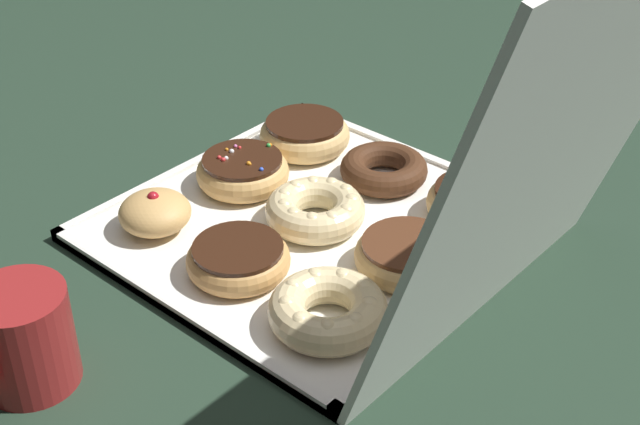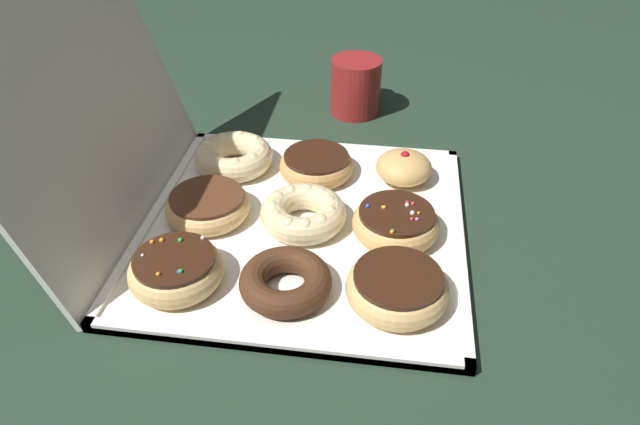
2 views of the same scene
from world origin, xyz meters
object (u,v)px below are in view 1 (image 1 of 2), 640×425
at_px(chocolate_frosted_donut_0, 305,134).
at_px(chocolate_frosted_donut_7, 406,257).
at_px(cruller_donut_4, 317,209).
at_px(cruller_donut_8, 328,309).
at_px(chocolate_cake_ring_donut_3, 386,170).
at_px(coffee_mug, 21,338).
at_px(sprinkle_donut_6, 475,203).
at_px(jelly_filled_donut_2, 155,212).
at_px(chocolate_frosted_donut_5, 240,260).
at_px(donut_box, 315,227).
at_px(sprinkle_donut_1, 243,171).

relative_size(chocolate_frosted_donut_0, chocolate_frosted_donut_7, 1.03).
height_order(cruller_donut_4, cruller_donut_8, same).
relative_size(chocolate_cake_ring_donut_3, coffee_mug, 0.98).
relative_size(cruller_donut_4, coffee_mug, 1.05).
relative_size(cruller_donut_4, sprinkle_donut_6, 1.03).
bearing_deg(jelly_filled_donut_2, chocolate_frosted_donut_7, 115.24).
distance_m(jelly_filled_donut_2, sprinkle_donut_6, 0.37).
bearing_deg(cruller_donut_4, chocolate_frosted_donut_5, 0.60).
height_order(donut_box, sprinkle_donut_1, sprinkle_donut_1).
bearing_deg(chocolate_frosted_donut_5, sprinkle_donut_1, -135.68).
bearing_deg(coffee_mug, chocolate_frosted_donut_5, 170.38).
height_order(sprinkle_donut_1, cruller_donut_8, sprinkle_donut_1).
relative_size(sprinkle_donut_6, chocolate_frosted_donut_7, 0.98).
height_order(cruller_donut_4, sprinkle_donut_6, sprinkle_donut_6).
bearing_deg(chocolate_frosted_donut_5, chocolate_cake_ring_donut_3, 179.88).
bearing_deg(chocolate_cake_ring_donut_3, donut_box, -1.37).
height_order(chocolate_cake_ring_donut_3, chocolate_frosted_donut_5, chocolate_frosted_donut_5).
relative_size(sprinkle_donut_1, chocolate_frosted_donut_5, 1.02).
height_order(donut_box, cruller_donut_8, cruller_donut_8).
height_order(chocolate_frosted_donut_0, cruller_donut_4, same).
bearing_deg(sprinkle_donut_1, donut_box, 87.51).
relative_size(chocolate_frosted_donut_0, coffee_mug, 1.07).
relative_size(chocolate_cake_ring_donut_3, chocolate_frosted_donut_7, 0.95).
relative_size(cruller_donut_4, chocolate_frosted_donut_7, 1.00).
distance_m(cruller_donut_4, coffee_mug, 0.37).
relative_size(donut_box, sprinkle_donut_6, 3.80).
xyz_separation_m(jelly_filled_donut_2, cruller_donut_4, (-0.13, 0.13, -0.00)).
height_order(donut_box, jelly_filled_donut_2, jelly_filled_donut_2).
xyz_separation_m(sprinkle_donut_6, coffee_mug, (0.49, -0.17, 0.02)).
bearing_deg(sprinkle_donut_6, cruller_donut_4, -45.00).
relative_size(donut_box, cruller_donut_4, 3.70).
relative_size(chocolate_frosted_donut_5, sprinkle_donut_6, 0.99).
xyz_separation_m(jelly_filled_donut_2, sprinkle_donut_6, (-0.26, 0.26, -0.00)).
distance_m(chocolate_cake_ring_donut_3, chocolate_frosted_donut_7, 0.19).
bearing_deg(chocolate_frosted_donut_7, coffee_mug, -25.39).
bearing_deg(coffee_mug, chocolate_frosted_donut_7, 154.61).
xyz_separation_m(sprinkle_donut_1, chocolate_frosted_donut_5, (0.13, 0.13, -0.00)).
bearing_deg(donut_box, cruller_donut_4, 149.28).
height_order(donut_box, chocolate_frosted_donut_5, chocolate_frosted_donut_5).
bearing_deg(sprinkle_donut_1, coffee_mug, 13.18).
bearing_deg(coffee_mug, sprinkle_donut_1, -166.82).
height_order(chocolate_cake_ring_donut_3, cruller_donut_4, cruller_donut_4).
distance_m(chocolate_frosted_donut_7, coffee_mug, 0.40).
bearing_deg(chocolate_frosted_donut_7, cruller_donut_8, -1.59).
bearing_deg(chocolate_frosted_donut_5, coffee_mug, -9.62).
bearing_deg(chocolate_frosted_donut_5, donut_box, -178.81).
bearing_deg(cruller_donut_4, chocolate_frosted_donut_7, 87.48).
height_order(jelly_filled_donut_2, chocolate_frosted_donut_5, jelly_filled_donut_2).
distance_m(jelly_filled_donut_2, chocolate_cake_ring_donut_3, 0.29).
height_order(chocolate_frosted_donut_7, cruller_donut_8, cruller_donut_8).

